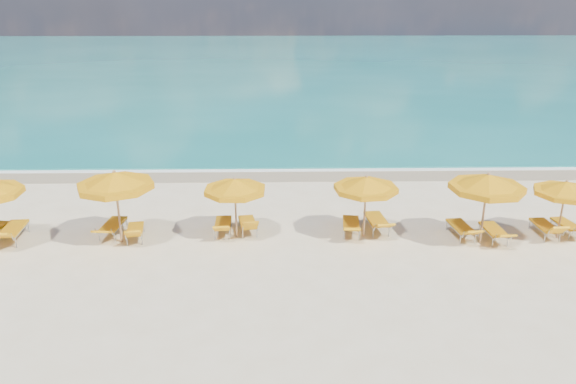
{
  "coord_description": "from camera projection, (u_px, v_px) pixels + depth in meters",
  "views": [
    {
      "loc": [
        -0.38,
        -18.0,
        8.3
      ],
      "look_at": [
        0.0,
        1.5,
        1.2
      ],
      "focal_mm": 35.0,
      "sensor_mm": 36.0,
      "label": 1
    }
  ],
  "objects": [
    {
      "name": "lounger_1_right",
      "position": [
        135.0,
        234.0,
        19.64
      ],
      "size": [
        0.82,
        1.72,
        0.75
      ],
      "rotation": [
        0.0,
        0.0,
        0.17
      ],
      "color": "#A5A8AD",
      "rests_on": "ground"
    },
    {
      "name": "umbrella_3",
      "position": [
        366.0,
        184.0,
        19.29
      ],
      "size": [
        2.78,
        2.78,
        2.28
      ],
      "rotation": [
        0.0,
        0.0,
        -0.27
      ],
      "color": "tan",
      "rests_on": "ground"
    },
    {
      "name": "ground_plane",
      "position": [
        289.0,
        239.0,
        19.76
      ],
      "size": [
        120.0,
        120.0,
        0.0
      ],
      "primitive_type": "plane",
      "color": "beige"
    },
    {
      "name": "wet_sand_band",
      "position": [
        286.0,
        173.0,
        26.71
      ],
      "size": [
        120.0,
        2.6,
        0.01
      ],
      "primitive_type": "cube",
      "color": "tan",
      "rests_on": "ground"
    },
    {
      "name": "lounger_2_left",
      "position": [
        223.0,
        228.0,
        20.1
      ],
      "size": [
        0.65,
        1.79,
        0.74
      ],
      "rotation": [
        0.0,
        0.0,
        0.04
      ],
      "color": "#A5A8AD",
      "rests_on": "ground"
    },
    {
      "name": "lounger_0_right",
      "position": [
        13.0,
        234.0,
        19.52
      ],
      "size": [
        0.83,
        2.09,
        0.83
      ],
      "rotation": [
        0.0,
        0.0,
        0.08
      ],
      "color": "#A5A8AD",
      "rests_on": "ground"
    },
    {
      "name": "umbrella_2",
      "position": [
        235.0,
        186.0,
        19.26
      ],
      "size": [
        2.9,
        2.9,
        2.22
      ],
      "rotation": [
        0.0,
        0.0,
        -0.42
      ],
      "color": "tan",
      "rests_on": "ground"
    },
    {
      "name": "umbrella_5",
      "position": [
        566.0,
        189.0,
        19.18
      ],
      "size": [
        2.19,
        2.19,
        2.17
      ],
      "rotation": [
        0.0,
        0.0,
        0.02
      ],
      "color": "tan",
      "rests_on": "ground"
    },
    {
      "name": "ocean",
      "position": [
        280.0,
        64.0,
        64.85
      ],
      "size": [
        120.0,
        80.0,
        0.3
      ],
      "primitive_type": "cube",
      "color": "#136F6B",
      "rests_on": "ground"
    },
    {
      "name": "lounger_4_left",
      "position": [
        461.0,
        231.0,
        19.8
      ],
      "size": [
        0.8,
        1.9,
        0.74
      ],
      "rotation": [
        0.0,
        0.0,
        0.11
      ],
      "color": "#A5A8AD",
      "rests_on": "ground"
    },
    {
      "name": "whitecap_near",
      "position": [
        189.0,
        127.0,
        35.62
      ],
      "size": [
        14.0,
        0.36,
        0.05
      ],
      "primitive_type": "cube",
      "color": "white",
      "rests_on": "ground"
    },
    {
      "name": "umbrella_1",
      "position": [
        115.0,
        181.0,
        18.73
      ],
      "size": [
        2.63,
        2.63,
        2.63
      ],
      "rotation": [
        0.0,
        0.0,
        0.01
      ],
      "color": "tan",
      "rests_on": "ground"
    },
    {
      "name": "lounger_5_left",
      "position": [
        545.0,
        230.0,
        19.9
      ],
      "size": [
        0.64,
        1.76,
        0.81
      ],
      "rotation": [
        0.0,
        0.0,
        0.03
      ],
      "color": "#A5A8AD",
      "rests_on": "ground"
    },
    {
      "name": "foam_line",
      "position": [
        285.0,
        168.0,
        27.46
      ],
      "size": [
        120.0,
        1.2,
        0.03
      ],
      "primitive_type": "cube",
      "color": "white",
      "rests_on": "ground"
    },
    {
      "name": "lounger_4_right",
      "position": [
        494.0,
        234.0,
        19.57
      ],
      "size": [
        0.68,
        1.85,
        0.7
      ],
      "rotation": [
        0.0,
        0.0,
        0.05
      ],
      "color": "#A5A8AD",
      "rests_on": "ground"
    },
    {
      "name": "lounger_2_right",
      "position": [
        248.0,
        227.0,
        20.2
      ],
      "size": [
        0.83,
        1.71,
        0.81
      ],
      "rotation": [
        0.0,
        0.0,
        0.17
      ],
      "color": "#A5A8AD",
      "rests_on": "ground"
    },
    {
      "name": "lounger_3_right",
      "position": [
        377.0,
        224.0,
        20.34
      ],
      "size": [
        0.84,
        2.04,
        0.78
      ],
      "rotation": [
        0.0,
        0.0,
        0.1
      ],
      "color": "#A5A8AD",
      "rests_on": "ground"
    },
    {
      "name": "lounger_5_right",
      "position": [
        567.0,
        228.0,
        20.11
      ],
      "size": [
        0.78,
        1.76,
        0.62
      ],
      "rotation": [
        0.0,
        0.0,
        0.15
      ],
      "color": "#A5A8AD",
      "rests_on": "ground"
    },
    {
      "name": "whitecap_far",
      "position": [
        388.0,
        105.0,
        42.45
      ],
      "size": [
        18.0,
        0.3,
        0.05
      ],
      "primitive_type": "cube",
      "color": "white",
      "rests_on": "ground"
    },
    {
      "name": "lounger_1_left",
      "position": [
        113.0,
        229.0,
        19.96
      ],
      "size": [
        0.79,
        1.96,
        0.68
      ],
      "rotation": [
        0.0,
        0.0,
        -0.09
      ],
      "color": "#A5A8AD",
      "rests_on": "ground"
    },
    {
      "name": "lounger_3_left",
      "position": [
        351.0,
        228.0,
        20.09
      ],
      "size": [
        0.78,
        1.9,
        0.71
      ],
      "rotation": [
        0.0,
        0.0,
        -0.1
      ],
      "color": "#A5A8AD",
      "rests_on": "ground"
    },
    {
      "name": "umbrella_4",
      "position": [
        487.0,
        183.0,
        18.69
      ],
      "size": [
        3.12,
        3.12,
        2.56
      ],
      "rotation": [
        0.0,
        0.0,
        -0.27
      ],
      "color": "tan",
      "rests_on": "ground"
    }
  ]
}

